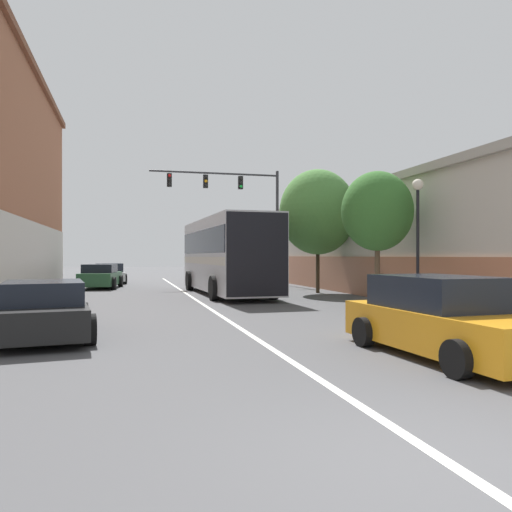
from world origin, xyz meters
name	(u,v)px	position (x,y,z in m)	size (l,w,h in m)	color
ground_plane	(464,473)	(0.00, 0.00, 0.00)	(160.00, 160.00, 0.00)	#4C4C4F
lane_center_line	(201,303)	(0.00, 15.25, 0.00)	(0.14, 42.51, 0.01)	silver
building_right_storefront	(466,237)	(12.08, 15.86, 2.63)	(9.61, 27.68, 5.01)	beige
bus	(227,253)	(1.77, 19.28, 1.94)	(3.04, 10.28, 3.47)	#B7B7BC
hatchback_foreground	(443,319)	(2.76, 4.20, 0.67)	(2.12, 4.44, 1.43)	orange
parked_car_left_near	(44,311)	(-4.45, 8.06, 0.60)	(2.38, 4.34, 1.25)	black
parked_car_left_mid	(109,274)	(-3.89, 30.41, 0.62)	(2.34, 4.05, 1.30)	silver
parked_car_left_far	(100,277)	(-4.15, 25.22, 0.65)	(2.40, 4.24, 1.33)	#285633
traffic_signal_gantry	(238,199)	(3.88, 26.50, 5.28)	(8.00, 0.36, 7.13)	#333338
street_lamp	(418,226)	(6.45, 10.83, 2.77)	(0.37, 0.37, 4.29)	black
street_tree_near	(377,211)	(5.82, 12.37, 3.36)	(2.55, 2.30, 4.77)	brown
street_tree_far	(318,212)	(6.20, 19.02, 3.91)	(3.74, 3.37, 5.97)	#3D2D1E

